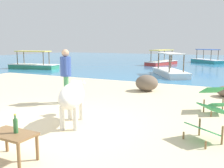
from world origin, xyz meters
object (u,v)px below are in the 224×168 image
low_bench_table (12,137)px  deck_chair_far (215,98)px  deck_chair_near (209,120)px  boat_green (34,65)px  bottle (16,125)px  boat_white (170,71)px  cow (72,96)px  person_standing (66,72)px  boat_red (162,62)px  boat_teal (207,60)px

low_bench_table → deck_chair_far: 5.03m
deck_chair_near → boat_green: bearing=-90.6°
bottle → boat_white: bearing=93.0°
cow → deck_chair_far: (2.74, 2.45, -0.26)m
deck_chair_near → deck_chair_far: bearing=-143.2°
bottle → person_standing: person_standing is taller
boat_red → boat_white: (2.56, -7.19, 0.00)m
boat_teal → boat_white: size_ratio=0.93×
deck_chair_near → person_standing: person_standing is taller
deck_chair_near → deck_chair_far: size_ratio=1.00×
cow → boat_white: bearing=-22.2°
boat_teal → boat_green: 15.89m
bottle → boat_green: size_ratio=0.08×
low_bench_table → boat_white: 11.76m
cow → boat_green: 13.98m
low_bench_table → deck_chair_near: 3.43m
low_bench_table → deck_chair_near: size_ratio=0.82×
person_standing → boat_green: bearing=-81.2°
boat_red → person_standing: bearing=-159.3°
bottle → boat_green: bearing=133.0°
cow → boat_red: bearing=-14.4°
cow → boat_red: (-2.87, 17.03, -0.39)m
deck_chair_near → boat_red: (-5.70, 16.71, -0.13)m
deck_chair_near → boat_teal: size_ratio=0.27×
deck_chair_far → boat_white: size_ratio=0.25×
boat_red → deck_chair_far: bearing=-143.8°
deck_chair_far → boat_red: 15.62m
boat_red → boat_white: size_ratio=1.03×
boat_red → boat_green: (-7.42, -7.56, 0.00)m
boat_red → boat_green: same height
cow → boat_teal: 21.31m
cow → low_bench_table: (0.24, -1.92, -0.27)m
deck_chair_far → person_standing: person_standing is taller
deck_chair_near → boat_teal: (-2.51, 20.98, -0.13)m
cow → boat_white: boat_white is taller
cow → boat_white: (-0.31, 9.83, -0.39)m
deck_chair_far → boat_teal: bearing=154.8°
deck_chair_far → boat_teal: size_ratio=0.27×
low_bench_table → boat_teal: 23.22m
deck_chair_far → person_standing: size_ratio=0.57×
cow → boat_white: 9.85m
boat_green → boat_white: same height
cow → deck_chair_far: bearing=-72.2°
person_standing → boat_white: 8.34m
cow → boat_green: size_ratio=0.45×
person_standing → boat_red: 15.53m
low_bench_table → boat_teal: bearing=90.6°
boat_teal → boat_white: 11.48m
boat_teal → boat_red: same height
boat_white → boat_red: bearing=-12.3°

